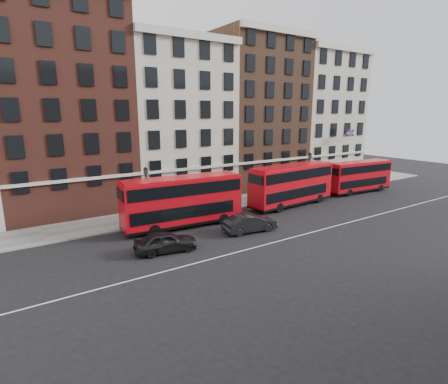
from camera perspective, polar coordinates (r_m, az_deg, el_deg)
ground at (r=31.42m, az=6.79°, el=-6.80°), size 120.00×120.00×0.00m
pavement at (r=39.59m, az=-3.05°, el=-2.44°), size 80.00×5.00×0.15m
kerb at (r=37.54m, az=-1.11°, el=-3.28°), size 80.00×0.30×0.16m
road_centre_line at (r=30.03m, az=9.27°, el=-7.82°), size 70.00×0.12×0.01m
building_terrace at (r=44.58m, az=-8.50°, el=12.38°), size 64.00×11.95×22.00m
bus_b at (r=32.61m, az=-6.82°, el=-1.38°), size 11.48×3.55×4.75m
bus_c at (r=40.60m, az=10.95°, el=1.28°), size 11.39×3.48×4.72m
bus_d at (r=49.97m, az=21.14°, el=2.47°), size 10.09×3.13×4.18m
car_rear at (r=27.50m, az=-9.51°, el=-8.00°), size 5.06×2.73×1.64m
car_front at (r=31.59m, az=4.26°, el=-5.07°), size 5.14×2.34×1.63m
lamp_post_left at (r=34.72m, az=-12.52°, el=0.18°), size 0.44×0.44×5.33m
lamp_post_right at (r=47.27m, az=13.76°, el=3.45°), size 0.44×0.44×5.33m
traffic_light at (r=51.61m, az=19.01°, el=3.17°), size 0.25×0.45×3.27m
iron_railings at (r=41.30m, az=-4.61°, el=-1.00°), size 6.60×0.06×1.00m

